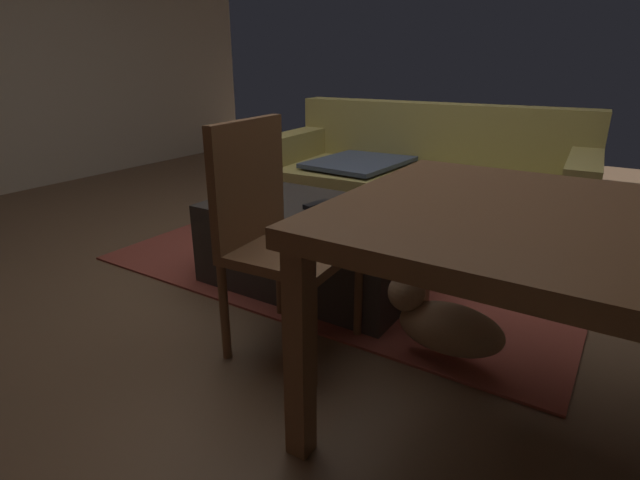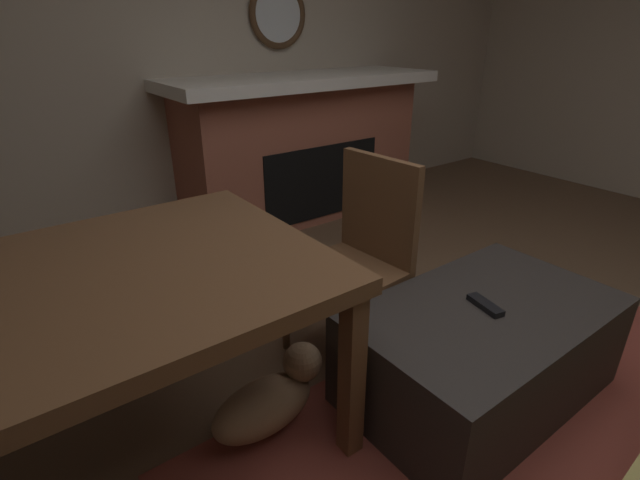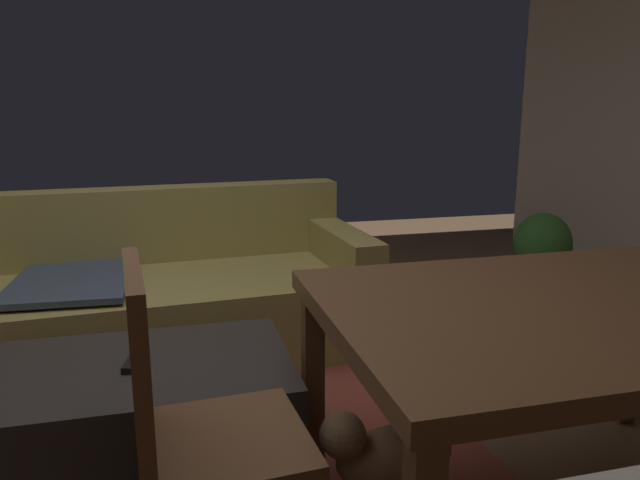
{
  "view_description": "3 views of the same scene",
  "coord_description": "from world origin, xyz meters",
  "px_view_note": "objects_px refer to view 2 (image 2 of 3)",
  "views": [
    {
      "loc": [
        1.28,
        -2.2,
        1.15
      ],
      "look_at": [
        0.46,
        -0.93,
        0.59
      ],
      "focal_mm": 27.69,
      "sensor_mm": 36.0,
      "label": 1
    },
    {
      "loc": [
        1.42,
        0.68,
        1.44
      ],
      "look_at": [
        0.21,
        -0.94,
        0.52
      ],
      "focal_mm": 26.29,
      "sensor_mm": 36.0,
      "label": 2
    },
    {
      "loc": [
        0.1,
        -2.2,
        1.31
      ],
      "look_at": [
        0.51,
        -0.6,
        0.93
      ],
      "focal_mm": 33.95,
      "sensor_mm": 36.0,
      "label": 3
    }
  ],
  "objects_px": {
    "small_dog": "(270,399)",
    "dining_table": "(93,301)",
    "tv_remote": "(485,305)",
    "fireplace": "(302,147)",
    "dining_chair_west": "(361,248)",
    "round_wall_mirror": "(278,14)",
    "ottoman_coffee_table": "(480,351)"
  },
  "relations": [
    {
      "from": "round_wall_mirror",
      "to": "tv_remote",
      "type": "xyz_separation_m",
      "value": [
        0.64,
        2.48,
        -1.08
      ]
    },
    {
      "from": "round_wall_mirror",
      "to": "dining_chair_west",
      "type": "xyz_separation_m",
      "value": [
        0.8,
        1.91,
        -1.01
      ]
    },
    {
      "from": "round_wall_mirror",
      "to": "tv_remote",
      "type": "distance_m",
      "value": 2.78
    },
    {
      "from": "fireplace",
      "to": "small_dog",
      "type": "distance_m",
      "value": 2.39
    },
    {
      "from": "round_wall_mirror",
      "to": "ottoman_coffee_table",
      "type": "xyz_separation_m",
      "value": [
        0.62,
        2.48,
        -1.31
      ]
    },
    {
      "from": "fireplace",
      "to": "round_wall_mirror",
      "type": "xyz_separation_m",
      "value": [
        0.0,
        -0.29,
        0.96
      ]
    },
    {
      "from": "fireplace",
      "to": "tv_remote",
      "type": "relative_size",
      "value": 13.34
    },
    {
      "from": "ottoman_coffee_table",
      "to": "dining_table",
      "type": "bearing_deg",
      "value": -23.32
    },
    {
      "from": "ottoman_coffee_table",
      "to": "tv_remote",
      "type": "relative_size",
      "value": 6.87
    },
    {
      "from": "dining_table",
      "to": "ottoman_coffee_table",
      "type": "bearing_deg",
      "value": 156.68
    },
    {
      "from": "fireplace",
      "to": "tv_remote",
      "type": "height_order",
      "value": "fireplace"
    },
    {
      "from": "fireplace",
      "to": "tv_remote",
      "type": "xyz_separation_m",
      "value": [
        0.64,
        2.19,
        -0.12
      ]
    },
    {
      "from": "fireplace",
      "to": "dining_chair_west",
      "type": "distance_m",
      "value": 1.81
    },
    {
      "from": "tv_remote",
      "to": "small_dog",
      "type": "xyz_separation_m",
      "value": [
        0.8,
        -0.33,
        -0.28
      ]
    },
    {
      "from": "round_wall_mirror",
      "to": "small_dog",
      "type": "relative_size",
      "value": 1.04
    },
    {
      "from": "tv_remote",
      "to": "fireplace",
      "type": "bearing_deg",
      "value": -94.37
    },
    {
      "from": "dining_table",
      "to": "tv_remote",
      "type": "bearing_deg",
      "value": 156.42
    },
    {
      "from": "dining_table",
      "to": "dining_chair_west",
      "type": "height_order",
      "value": "dining_chair_west"
    },
    {
      "from": "fireplace",
      "to": "round_wall_mirror",
      "type": "height_order",
      "value": "round_wall_mirror"
    },
    {
      "from": "tv_remote",
      "to": "small_dog",
      "type": "bearing_deg",
      "value": -10.23
    },
    {
      "from": "dining_table",
      "to": "round_wall_mirror",
      "type": "bearing_deg",
      "value": -134.98
    },
    {
      "from": "ottoman_coffee_table",
      "to": "dining_chair_west",
      "type": "distance_m",
      "value": 0.67
    },
    {
      "from": "fireplace",
      "to": "ottoman_coffee_table",
      "type": "xyz_separation_m",
      "value": [
        0.62,
        2.19,
        -0.35
      ]
    },
    {
      "from": "fireplace",
      "to": "round_wall_mirror",
      "type": "relative_size",
      "value": 4.31
    },
    {
      "from": "round_wall_mirror",
      "to": "small_dog",
      "type": "height_order",
      "value": "round_wall_mirror"
    },
    {
      "from": "dining_table",
      "to": "dining_chair_west",
      "type": "relative_size",
      "value": 1.57
    },
    {
      "from": "ottoman_coffee_table",
      "to": "dining_table",
      "type": "relative_size",
      "value": 0.75
    },
    {
      "from": "ottoman_coffee_table",
      "to": "tv_remote",
      "type": "height_order",
      "value": "tv_remote"
    },
    {
      "from": "dining_table",
      "to": "small_dog",
      "type": "bearing_deg",
      "value": 154.16
    },
    {
      "from": "dining_chair_west",
      "to": "round_wall_mirror",
      "type": "bearing_deg",
      "value": -112.62
    },
    {
      "from": "fireplace",
      "to": "round_wall_mirror",
      "type": "distance_m",
      "value": 1.0
    },
    {
      "from": "small_dog",
      "to": "dining_table",
      "type": "bearing_deg",
      "value": -25.84
    }
  ]
}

